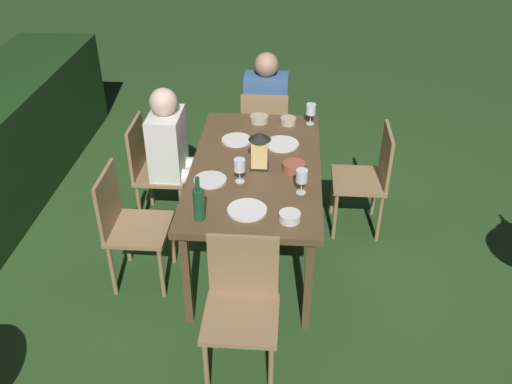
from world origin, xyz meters
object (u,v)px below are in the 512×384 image
chair_head_near (242,303)px  bowl_olives (288,121)px  chair_side_right_b (153,167)px  person_in_blue (266,106)px  chair_side_right_a (128,222)px  plate_d (247,210)px  plate_b (210,180)px  plate_a (237,140)px  wine_glass_b (240,166)px  bowl_salad (294,166)px  lantern_centerpiece (260,148)px  person_in_cream (176,151)px  bowl_bread (259,119)px  wine_glass_a (302,177)px  chair_side_left_b (368,175)px  plate_c (282,144)px  bowl_dip (290,217)px  chair_head_far (265,130)px  green_bottle_on_table (199,204)px  dining_table (256,172)px  wine_glass_c (311,110)px

chair_head_near → bowl_olives: 1.77m
chair_side_right_b → person_in_blue: size_ratio=0.76×
person_in_blue → chair_side_right_a: bearing=152.8°
plate_d → person_in_blue: bearing=-0.4°
bowl_olives → plate_b: bearing=151.0°
plate_a → plate_b: 0.59m
wine_glass_b → bowl_salad: bearing=-64.3°
plate_a → plate_d: size_ratio=0.91×
plate_a → bowl_salad: 0.59m
chair_head_near → chair_side_right_a: (0.70, 0.84, 0.00)m
chair_side_right_a → wine_glass_b: bearing=-79.3°
lantern_centerpiece → bowl_olives: (0.69, -0.18, -0.12)m
person_in_cream → person_in_blue: 1.10m
chair_side_right_b → bowl_bread: (0.31, -0.82, 0.30)m
person_in_blue → wine_glass_a: person_in_blue is taller
chair_side_left_b → bowl_salad: size_ratio=5.55×
plate_c → chair_head_near: bearing=173.0°
wine_glass_b → person_in_blue: bearing=-3.4°
chair_side_left_b → plate_c: 0.73m
person_in_cream → bowl_salad: size_ratio=7.33×
bowl_bread → bowl_dip: 1.35m
chair_head_far → green_bottle_on_table: bearing=170.5°
bowl_salad → chair_head_far: bearing=13.2°
chair_side_left_b → bowl_salad: chair_side_left_b is taller
chair_head_far → plate_c: bearing=-167.6°
chair_head_far → bowl_olives: chair_head_far is taller
person_in_cream → person_in_blue: (0.90, -0.65, 0.00)m
lantern_centerpiece → bowl_salad: bearing=-96.9°
plate_a → person_in_cream: bearing=86.7°
wine_glass_b → bowl_bread: size_ratio=1.17×
chair_head_far → wine_glass_a: (-1.41, -0.31, 0.39)m
chair_side_right_a → bowl_salad: (0.31, -1.11, 0.31)m
person_in_cream → bowl_olives: 0.91m
dining_table → plate_c: plate_c is taller
wine_glass_b → plate_a: wine_glass_b is taller
person_in_cream → green_bottle_on_table: person_in_cream is taller
wine_glass_a → wine_glass_c: 1.01m
chair_side_right_a → plate_c: size_ratio=3.42×
chair_head_far → wine_glass_c: wine_glass_c is taller
chair_side_right_a → green_bottle_on_table: (-0.29, -0.55, 0.38)m
plate_d → bowl_olives: 1.24m
person_in_blue → lantern_centerpiece: (-1.30, -0.03, 0.27)m
chair_side_right_a → person_in_cream: size_ratio=0.76×
chair_side_right_b → lantern_centerpiece: size_ratio=3.28×
bowl_salad → plate_b: bearing=107.7°
green_bottle_on_table → wine_glass_b: size_ratio=1.72×
dining_table → plate_c: (0.30, -0.17, 0.07)m
plate_c → plate_d: same height
wine_glass_a → plate_a: size_ratio=0.76×
chair_side_left_b → plate_b: chair_side_left_b is taller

